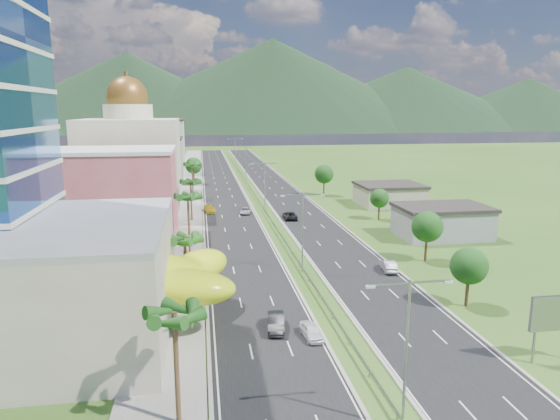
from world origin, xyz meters
name	(u,v)px	position (x,y,z in m)	size (l,w,h in m)	color
ground	(319,298)	(0.00, 0.00, 0.00)	(500.00, 500.00, 0.00)	#2D5119
road_left	(222,186)	(-7.50, 90.00, 0.02)	(11.00, 260.00, 0.04)	black
road_right	(273,185)	(7.50, 90.00, 0.02)	(11.00, 260.00, 0.04)	black
sidewalk_left	(189,187)	(-17.00, 90.00, 0.06)	(7.00, 260.00, 0.12)	gray
median_guardrail	(254,194)	(0.00, 71.99, 0.62)	(0.10, 216.06, 0.76)	gray
streetlight_median_a	(407,340)	(0.00, -25.00, 6.75)	(6.04, 0.25, 11.00)	gray
streetlight_median_b	(303,224)	(0.00, 10.00, 6.75)	(6.04, 0.25, 11.00)	gray
streetlight_median_c	(265,182)	(0.00, 50.00, 6.75)	(6.04, 0.25, 11.00)	gray
streetlight_median_d	(246,161)	(0.00, 95.00, 6.75)	(6.04, 0.25, 11.00)	gray
streetlight_median_e	(235,149)	(0.00, 140.00, 6.75)	(6.04, 0.25, 11.00)	gray
mall_podium	(7,286)	(-32.00, -6.00, 5.50)	(30.00, 24.00, 11.00)	#A19484
lime_canopy	(139,278)	(-20.00, -4.00, 4.99)	(18.00, 15.00, 7.40)	#C9E115
pink_shophouse	(115,197)	(-28.00, 32.00, 7.50)	(20.00, 15.00, 15.00)	#BA4C56
domed_building	(131,160)	(-28.00, 55.00, 11.35)	(20.00, 20.00, 28.70)	beige
midrise_grey	(148,164)	(-27.00, 80.00, 8.00)	(16.00, 15.00, 16.00)	gray
midrise_beige	(156,161)	(-27.00, 102.00, 6.50)	(16.00, 15.00, 13.00)	#A19484
midrise_white	(161,147)	(-27.00, 125.00, 9.00)	(16.00, 15.00, 18.00)	silver
billboard	(557,315)	(17.00, -18.00, 4.42)	(5.20, 0.35, 6.20)	gray
shed_near	(442,223)	(28.00, 25.00, 2.50)	(15.00, 10.00, 5.00)	gray
shed_far	(389,195)	(30.00, 55.00, 2.20)	(14.00, 12.00, 4.40)	#A19484
palm_tree_a	(174,319)	(-15.50, -22.00, 8.02)	(3.60, 3.60, 9.10)	#47301C
palm_tree_b	(185,242)	(-15.50, 2.00, 7.06)	(3.60, 3.60, 8.10)	#47301C
palm_tree_c	(188,199)	(-15.50, 22.00, 8.50)	(3.60, 3.60, 9.60)	#47301C
palm_tree_d	(191,184)	(-15.50, 45.00, 7.54)	(3.60, 3.60, 8.60)	#47301C
palm_tree_e	(192,166)	(-15.50, 70.00, 8.31)	(3.60, 3.60, 9.40)	#47301C
leafy_tree_lfar	(194,166)	(-15.50, 95.00, 5.58)	(4.90, 4.90, 8.05)	#47301C
leafy_tree_ra	(469,266)	(16.00, -5.00, 4.78)	(4.20, 4.20, 6.90)	#47301C
leafy_tree_rb	(427,227)	(19.00, 12.00, 5.18)	(4.55, 4.55, 7.47)	#47301C
leafy_tree_rc	(379,198)	(22.00, 40.00, 4.37)	(3.85, 3.85, 6.33)	#47301C
leafy_tree_rd	(324,174)	(18.00, 70.00, 5.58)	(4.90, 4.90, 8.05)	#47301C
mountain_ridge	(273,131)	(60.00, 450.00, 0.00)	(860.00, 140.00, 90.00)	black
car_white_near_left	(311,331)	(-3.20, -10.11, 0.72)	(1.60, 3.98, 1.36)	white
car_dark_left	(276,322)	(-6.36, -7.76, 0.82)	(1.64, 4.72, 1.55)	black
car_silver_mid_left	(246,211)	(-4.20, 49.92, 0.70)	(2.19, 4.76, 1.32)	#A8AAB0
car_yellow_far_left	(210,209)	(-11.79, 52.71, 0.78)	(2.06, 5.08, 1.47)	gold
car_silver_right	(388,266)	(11.84, 8.34, 0.80)	(1.61, 4.61, 1.52)	#9C9EA3
car_dark_far_right	(290,215)	(4.22, 43.23, 0.80)	(2.51, 5.45, 1.51)	black
motorcycle	(228,293)	(-10.64, 1.65, 0.66)	(0.59, 1.95, 1.25)	black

